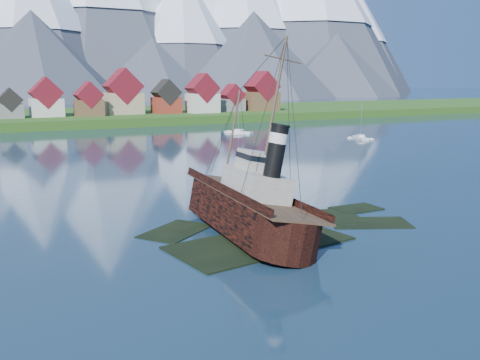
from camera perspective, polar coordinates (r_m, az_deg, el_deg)
name	(u,v)px	position (r m, az deg, el deg)	size (l,w,h in m)	color
ground	(275,235)	(57.21, 3.80, -5.83)	(1400.00, 1400.00, 0.00)	#162C3F
shoal	(279,231)	(59.96, 4.19, -5.40)	(31.71, 21.24, 1.14)	black
shore_bank	(47,122)	(219.34, -19.88, 5.88)	(600.00, 80.00, 3.20)	#214E16
seawall	(64,130)	(181.86, -18.26, 5.09)	(600.00, 2.50, 2.00)	#3F3D38
tugboat_wreck	(237,205)	(58.42, -0.37, -2.63)	(6.44, 27.76, 22.00)	black
sailboat_d	(361,138)	(150.10, 12.74, 4.37)	(4.18, 7.75, 10.29)	silver
sailboat_e	(239,133)	(161.94, -0.16, 5.08)	(6.72, 8.81, 10.45)	silver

